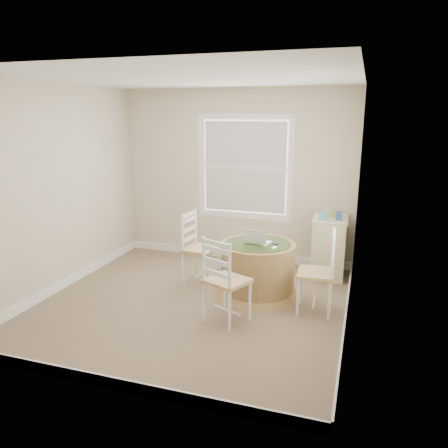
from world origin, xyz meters
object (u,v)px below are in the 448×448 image
(chair_near, at_px, (227,280))
(chair_right, at_px, (316,273))
(round_table, at_px, (258,266))
(corner_chest, at_px, (329,247))
(chair_left, at_px, (201,249))
(laptop, at_px, (258,241))

(chair_near, xyz_separation_m, chair_right, (0.89, 0.54, 0.00))
(round_table, height_order, corner_chest, corner_chest)
(round_table, distance_m, chair_near, 0.86)
(chair_left, bearing_deg, chair_right, -98.83)
(chair_left, height_order, laptop, chair_left)
(chair_left, bearing_deg, laptop, -92.85)
(chair_near, relative_size, corner_chest, 1.13)
(laptop, distance_m, corner_chest, 1.26)
(laptop, bearing_deg, chair_left, -1.57)
(chair_right, bearing_deg, round_table, -115.52)
(chair_near, bearing_deg, corner_chest, -94.48)
(round_table, relative_size, chair_right, 1.18)
(chair_right, height_order, laptop, chair_right)
(chair_right, relative_size, corner_chest, 1.13)
(chair_near, height_order, laptop, chair_near)
(round_table, bearing_deg, laptop, -157.81)
(chair_near, bearing_deg, round_table, -76.13)
(chair_right, xyz_separation_m, laptop, (-0.76, 0.30, 0.22))
(round_table, relative_size, corner_chest, 1.33)
(chair_left, relative_size, corner_chest, 1.13)
(laptop, bearing_deg, corner_chest, -122.16)
(round_table, relative_size, chair_near, 1.18)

